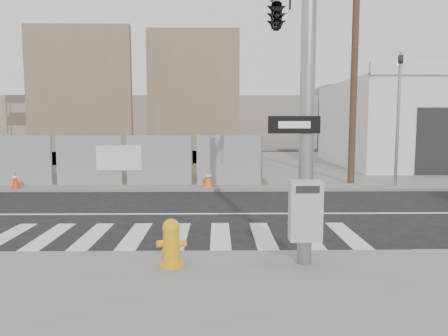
{
  "coord_description": "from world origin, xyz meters",
  "views": [
    {
      "loc": [
        0.93,
        -12.45,
        2.68
      ],
      "look_at": [
        1.11,
        -0.54,
        1.4
      ],
      "focal_mm": 35.0,
      "sensor_mm": 36.0,
      "label": 1
    }
  ],
  "objects_px": {
    "signal_pole": "(284,30)",
    "traffic_cone_c": "(16,180)",
    "auto_shop": "(441,124)",
    "fire_hydrant": "(171,243)",
    "traffic_cone_d": "(208,178)"
  },
  "relations": [
    {
      "from": "traffic_cone_c",
      "to": "signal_pole",
      "type": "bearing_deg",
      "value": -33.98
    },
    {
      "from": "signal_pole",
      "to": "fire_hydrant",
      "type": "height_order",
      "value": "signal_pole"
    },
    {
      "from": "traffic_cone_c",
      "to": "fire_hydrant",
      "type": "bearing_deg",
      "value": -52.83
    },
    {
      "from": "signal_pole",
      "to": "traffic_cone_d",
      "type": "xyz_separation_m",
      "value": [
        -1.93,
        6.42,
        -4.31
      ]
    },
    {
      "from": "signal_pole",
      "to": "fire_hydrant",
      "type": "relative_size",
      "value": 8.24
    },
    {
      "from": "signal_pole",
      "to": "traffic_cone_c",
      "type": "xyz_separation_m",
      "value": [
        -9.29,
        6.27,
        -4.33
      ]
    },
    {
      "from": "signal_pole",
      "to": "auto_shop",
      "type": "distance_m",
      "value": 19.04
    },
    {
      "from": "fire_hydrant",
      "to": "traffic_cone_d",
      "type": "xyz_separation_m",
      "value": [
        0.45,
        9.27,
        -0.07
      ]
    },
    {
      "from": "signal_pole",
      "to": "auto_shop",
      "type": "height_order",
      "value": "signal_pole"
    },
    {
      "from": "auto_shop",
      "to": "traffic_cone_c",
      "type": "relative_size",
      "value": 17.71
    },
    {
      "from": "auto_shop",
      "to": "traffic_cone_d",
      "type": "relative_size",
      "value": 16.62
    },
    {
      "from": "fire_hydrant",
      "to": "signal_pole",
      "type": "bearing_deg",
      "value": 25.68
    },
    {
      "from": "signal_pole",
      "to": "traffic_cone_c",
      "type": "height_order",
      "value": "signal_pole"
    },
    {
      "from": "fire_hydrant",
      "to": "traffic_cone_d",
      "type": "distance_m",
      "value": 9.28
    },
    {
      "from": "auto_shop",
      "to": "fire_hydrant",
      "type": "relative_size",
      "value": 14.13
    }
  ]
}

